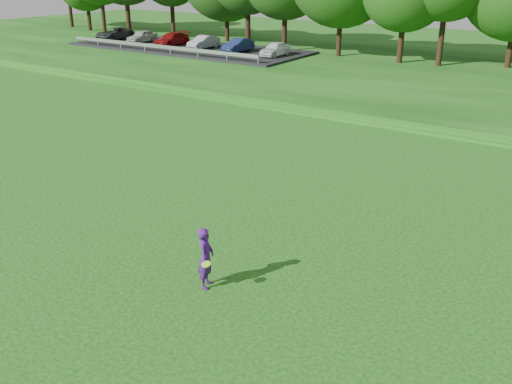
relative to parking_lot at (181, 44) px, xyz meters
The scene contains 5 objects.
ground 41.04m from the parking_lot, 53.14° to the right, with size 140.00×140.00×0.00m, color #0E450D.
berm 24.65m from the parking_lot, ahead, with size 130.00×30.00×0.60m, color #0E450D.
walking_path 27.77m from the parking_lot, 27.52° to the right, with size 130.00×1.60×0.04m, color gray.
parking_lot is the anchor object (origin of this frame).
woman 42.90m from the parking_lot, 48.34° to the right, with size 0.77×0.89×1.81m.
Camera 1 is at (12.85, -10.06, 8.59)m, focal length 40.00 mm.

